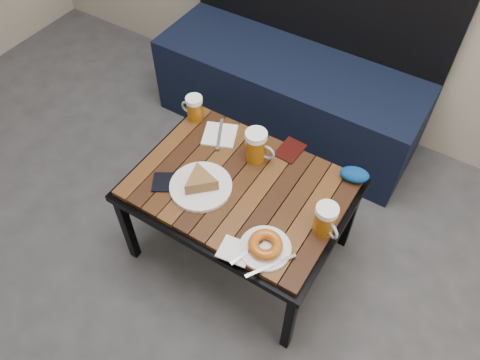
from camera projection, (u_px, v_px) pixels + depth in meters
The scene contains 12 objects.
bench at pixel (291, 86), 2.48m from camera, with size 1.40×0.50×0.95m.
cafe_table at pixel (240, 192), 1.84m from camera, with size 0.84×0.62×0.47m.
beer_mug_left at pixel (194, 108), 1.99m from camera, with size 0.11×0.07×0.12m.
beer_mug_centre at pixel (256, 146), 1.84m from camera, with size 0.13×0.09×0.14m.
beer_mug_right at pixel (326, 220), 1.62m from camera, with size 0.12×0.10×0.13m.
plate_pie at pixel (201, 183), 1.77m from camera, with size 0.24×0.24×0.07m.
plate_bagel at pixel (265, 246), 1.61m from camera, with size 0.20×0.23×0.05m.
napkin_left at pixel (220, 135), 1.97m from camera, with size 0.18×0.18×0.01m.
napkin_right at pixel (235, 251), 1.61m from camera, with size 0.12×0.11×0.01m.
passport_navy at pixel (170, 182), 1.81m from camera, with size 0.10×0.13×0.01m, color black.
passport_burgundy at pixel (290, 150), 1.91m from camera, with size 0.09×0.13×0.01m, color black.
knit_pouch at pixel (355, 175), 1.80m from camera, with size 0.11×0.07×0.05m, color #040A74.
Camera 1 is at (0.72, -0.04, 1.88)m, focal length 35.00 mm.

